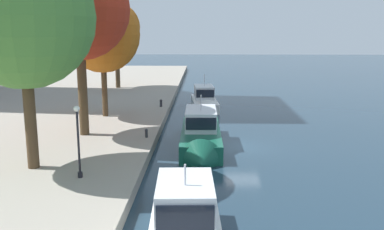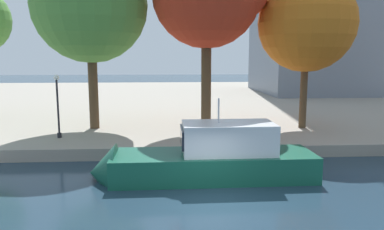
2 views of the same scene
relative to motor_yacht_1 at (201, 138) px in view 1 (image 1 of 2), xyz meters
The scene contains 10 objects.
ground_plane 3.19m from the motor_yacht_1, 85.97° to the right, with size 220.00×220.00×0.00m, color #1E3342.
motor_yacht_1 is the anchor object (origin of this frame).
motor_yacht_2 15.03m from the motor_yacht_1, ahead, with size 8.52×3.08×4.52m.
mooring_bollard_0 13.45m from the motor_yacht_1, 17.96° to the left, with size 0.29×0.29×0.76m.
mooring_bollard_1 4.02m from the motor_yacht_1, 85.62° to the left, with size 0.23×0.23×0.65m.
lamp_post 10.74m from the motor_yacht_1, 142.40° to the left, with size 0.33×0.33×3.92m.
tree_0 29.79m from the motor_yacht_1, 23.25° to the left, with size 6.70×6.51×11.09m.
tree_1 14.04m from the motor_yacht_1, 46.85° to the left, with size 6.65×6.65×10.60m.
tree_2 12.62m from the motor_yacht_1, 81.01° to the left, with size 7.76×7.35×12.90m.
tree_4 14.42m from the motor_yacht_1, 124.28° to the left, with size 7.78×7.78×12.35m.
Camera 1 is at (-30.41, 2.92, 8.60)m, focal length 40.32 mm.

